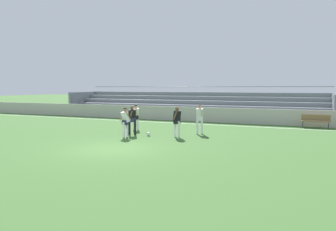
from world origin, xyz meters
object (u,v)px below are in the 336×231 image
at_px(bleacher_stand, 189,104).
at_px(player_dark_dropping_back, 132,118).
at_px(player_white_challenging, 200,117).
at_px(player_white_deep_cover, 125,120).
at_px(player_dark_overlapping, 177,119).
at_px(soccer_ball, 149,134).
at_px(player_white_wide_right, 136,115).
at_px(bench_near_wall_gap, 316,120).

xyz_separation_m(bleacher_stand, player_dark_dropping_back, (0.79, -11.47, -0.20)).
relative_size(player_white_challenging, player_white_deep_cover, 1.05).
height_order(player_dark_overlapping, player_white_deep_cover, player_dark_overlapping).
bearing_deg(bleacher_stand, player_dark_dropping_back, -86.06).
height_order(bleacher_stand, player_white_challenging, bleacher_stand).
height_order(player_white_challenging, player_white_deep_cover, player_white_challenging).
xyz_separation_m(bleacher_stand, soccer_ball, (1.84, -11.48, -1.08)).
xyz_separation_m(player_white_wide_right, player_white_deep_cover, (0.97, -2.89, 0.01)).
height_order(player_dark_overlapping, player_white_challenging, player_white_challenging).
bearing_deg(player_dark_dropping_back, player_dark_overlapping, 4.38).
height_order(player_dark_dropping_back, player_white_challenging, player_white_challenging).
distance_m(player_dark_dropping_back, player_dark_overlapping, 2.68).
xyz_separation_m(player_dark_dropping_back, player_white_wide_right, (-0.85, 1.93, -0.04)).
xyz_separation_m(player_white_challenging, player_white_deep_cover, (-3.31, -2.76, -0.06)).
height_order(bleacher_stand, player_white_wide_right, bleacher_stand).
bearing_deg(bleacher_stand, player_white_deep_cover, -85.80).
bearing_deg(player_white_wide_right, player_dark_dropping_back, -66.22).
height_order(bench_near_wall_gap, player_white_wide_right, player_white_wide_right).
relative_size(player_white_deep_cover, soccer_ball, 7.38).
bearing_deg(player_white_challenging, player_dark_dropping_back, -152.38).
bearing_deg(player_white_deep_cover, player_dark_overlapping, 24.55).
bearing_deg(player_dark_dropping_back, bench_near_wall_gap, 38.20).
height_order(bleacher_stand, player_white_deep_cover, bleacher_stand).
bearing_deg(player_white_challenging, player_white_deep_cover, -140.22).
relative_size(player_dark_dropping_back, player_white_wide_right, 1.04).
xyz_separation_m(bench_near_wall_gap, soccer_ball, (-8.57, -7.58, -0.44)).
bearing_deg(soccer_ball, player_dark_overlapping, 7.67).
bearing_deg(player_white_wide_right, bench_near_wall_gap, 28.30).
xyz_separation_m(player_dark_overlapping, player_white_deep_cover, (-2.55, -1.17, -0.03)).
bearing_deg(bleacher_stand, player_dark_overlapping, -72.90).
xyz_separation_m(player_dark_dropping_back, player_white_challenging, (3.44, 1.80, 0.03)).
distance_m(bleacher_stand, player_white_deep_cover, 12.46).
bearing_deg(player_white_wide_right, player_white_deep_cover, -71.38).
xyz_separation_m(bench_near_wall_gap, player_white_deep_cover, (-9.49, -8.53, 0.42)).
bearing_deg(player_dark_overlapping, bleacher_stand, 107.10).
bearing_deg(player_white_wide_right, player_white_challenging, -1.79).
distance_m(player_white_challenging, player_white_wide_right, 4.29).
bearing_deg(bleacher_stand, bench_near_wall_gap, -20.53).
bearing_deg(player_white_challenging, player_dark_overlapping, -115.56).
bearing_deg(player_dark_dropping_back, player_white_wide_right, 113.78).
height_order(player_dark_dropping_back, player_dark_overlapping, player_dark_overlapping).
relative_size(player_dark_dropping_back, player_white_challenging, 0.98).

